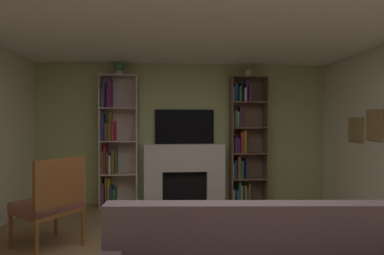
{
  "coord_description": "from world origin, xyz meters",
  "views": [
    {
      "loc": [
        -0.28,
        -2.46,
        1.45
      ],
      "look_at": [
        0.0,
        1.21,
        1.39
      ],
      "focal_mm": 28.43,
      "sensor_mm": 36.0,
      "label": 1
    }
  ],
  "objects_px": {
    "vase_with_flowers": "(248,72)",
    "tv": "(184,127)",
    "bookshelf_left": "(115,145)",
    "bookshelf_right": "(244,143)",
    "armchair": "(51,201)",
    "fireplace": "(185,173)",
    "potted_plant": "(119,69)"
  },
  "relations": [
    {
      "from": "vase_with_flowers",
      "to": "tv",
      "type": "bearing_deg",
      "value": 173.97
    },
    {
      "from": "tv",
      "to": "bookshelf_left",
      "type": "xyz_separation_m",
      "value": [
        -1.22,
        -0.09,
        -0.31
      ]
    },
    {
      "from": "tv",
      "to": "vase_with_flowers",
      "type": "bearing_deg",
      "value": -6.03
    },
    {
      "from": "bookshelf_right",
      "to": "armchair",
      "type": "xyz_separation_m",
      "value": [
        -2.69,
        -1.78,
        -0.53
      ]
    },
    {
      "from": "fireplace",
      "to": "bookshelf_right",
      "type": "distance_m",
      "value": 1.18
    },
    {
      "from": "potted_plant",
      "to": "armchair",
      "type": "xyz_separation_m",
      "value": [
        -0.49,
        -1.75,
        -1.82
      ]
    },
    {
      "from": "bookshelf_left",
      "to": "armchair",
      "type": "xyz_separation_m",
      "value": [
        -0.41,
        -1.78,
        -0.52
      ]
    },
    {
      "from": "tv",
      "to": "bookshelf_right",
      "type": "xyz_separation_m",
      "value": [
        1.06,
        -0.09,
        -0.3
      ]
    },
    {
      "from": "bookshelf_right",
      "to": "armchair",
      "type": "relative_size",
      "value": 2.14
    },
    {
      "from": "potted_plant",
      "to": "tv",
      "type": "bearing_deg",
      "value": 6.04
    },
    {
      "from": "armchair",
      "to": "fireplace",
      "type": "bearing_deg",
      "value": 47.73
    },
    {
      "from": "armchair",
      "to": "vase_with_flowers",
      "type": "bearing_deg",
      "value": 32.39
    },
    {
      "from": "tv",
      "to": "armchair",
      "type": "relative_size",
      "value": 1.0
    },
    {
      "from": "tv",
      "to": "armchair",
      "type": "xyz_separation_m",
      "value": [
        -1.63,
        -1.87,
        -0.83
      ]
    },
    {
      "from": "armchair",
      "to": "potted_plant",
      "type": "bearing_deg",
      "value": 74.28
    },
    {
      "from": "bookshelf_left",
      "to": "bookshelf_right",
      "type": "height_order",
      "value": "same"
    },
    {
      "from": "bookshelf_left",
      "to": "tv",
      "type": "bearing_deg",
      "value": 4.19
    },
    {
      "from": "bookshelf_right",
      "to": "potted_plant",
      "type": "relative_size",
      "value": 10.27
    },
    {
      "from": "bookshelf_right",
      "to": "vase_with_flowers",
      "type": "height_order",
      "value": "vase_with_flowers"
    },
    {
      "from": "bookshelf_right",
      "to": "vase_with_flowers",
      "type": "bearing_deg",
      "value": -24.36
    },
    {
      "from": "vase_with_flowers",
      "to": "armchair",
      "type": "distance_m",
      "value": 3.74
    },
    {
      "from": "fireplace",
      "to": "armchair",
      "type": "xyz_separation_m",
      "value": [
        -1.63,
        -1.79,
        -0.02
      ]
    },
    {
      "from": "tv",
      "to": "bookshelf_right",
      "type": "bearing_deg",
      "value": -4.71
    },
    {
      "from": "vase_with_flowers",
      "to": "bookshelf_left",
      "type": "bearing_deg",
      "value": 179.25
    },
    {
      "from": "bookshelf_right",
      "to": "armchair",
      "type": "distance_m",
      "value": 3.27
    },
    {
      "from": "fireplace",
      "to": "vase_with_flowers",
      "type": "xyz_separation_m",
      "value": [
        1.13,
        -0.04,
        1.79
      ]
    },
    {
      "from": "tv",
      "to": "bookshelf_right",
      "type": "distance_m",
      "value": 1.11
    },
    {
      "from": "bookshelf_right",
      "to": "fireplace",
      "type": "bearing_deg",
      "value": 179.68
    },
    {
      "from": "bookshelf_left",
      "to": "armchair",
      "type": "relative_size",
      "value": 2.14
    },
    {
      "from": "bookshelf_right",
      "to": "vase_with_flowers",
      "type": "xyz_separation_m",
      "value": [
        0.07,
        -0.03,
        1.28
      ]
    },
    {
      "from": "fireplace",
      "to": "vase_with_flowers",
      "type": "relative_size",
      "value": 6.86
    },
    {
      "from": "tv",
      "to": "armchair",
      "type": "height_order",
      "value": "tv"
    }
  ]
}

